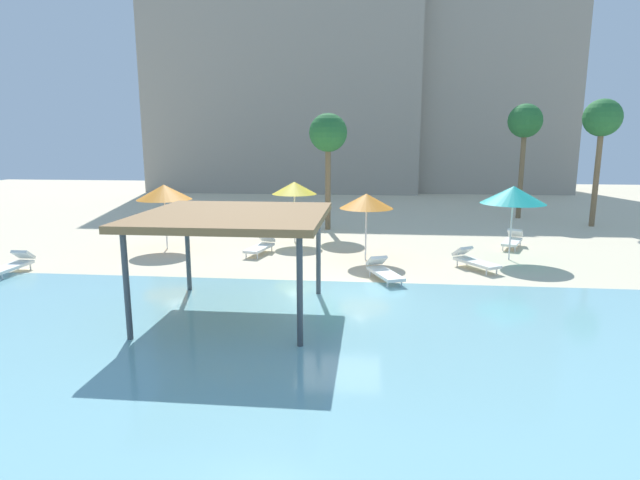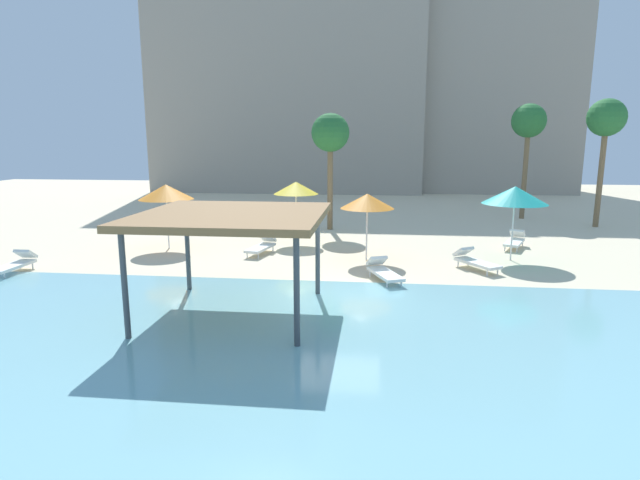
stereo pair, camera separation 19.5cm
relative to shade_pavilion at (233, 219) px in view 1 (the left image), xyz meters
The scene contains 17 objects.
ground_plane 4.14m from the shade_pavilion, 35.38° to the left, with size 80.00×80.00×0.00m, color beige.
lagoon_water 4.99m from the shade_pavilion, 52.06° to the right, with size 44.00×13.50×0.04m, color #7AB7C1.
shade_pavilion is the anchor object (origin of this frame).
beach_umbrella_yellow_0 9.89m from the shade_pavilion, 89.45° to the left, with size 1.99×1.99×2.71m.
beach_umbrella_teal_1 11.43m from the shade_pavilion, 39.42° to the left, with size 2.41×2.41×2.84m.
beach_umbrella_orange_2 7.47m from the shade_pavilion, 63.59° to the left, with size 2.03×2.03×2.55m.
beach_umbrella_orange_3 9.36m from the shade_pavilion, 122.77° to the left, with size 2.26×2.26×2.71m.
lounge_chair_0 5.91m from the shade_pavilion, 43.86° to the left, with size 1.28×1.98×0.74m.
lounge_chair_1 13.74m from the shade_pavilion, 45.15° to the left, with size 1.30×1.98×0.74m.
lounge_chair_2 7.72m from the shade_pavilion, 97.08° to the left, with size 0.98×1.98×0.74m.
lounge_chair_4 9.66m from the shade_pavilion, 158.88° to the left, with size 0.60×1.90×0.74m.
lounge_chair_5 9.40m from the shade_pavilion, 38.17° to the left, with size 1.54×1.91×0.74m.
palm_tree_0 13.51m from the shade_pavilion, 84.41° to the left, with size 1.90×1.90×5.82m.
palm_tree_1 21.94m from the shade_pavilion, 45.80° to the left, with size 1.90×1.90×6.57m.
palm_tree_2 21.99m from the shade_pavilion, 56.41° to the left, with size 1.90×1.90×6.51m.
hotel_block_0 36.35m from the shade_pavilion, 96.88° to the left, with size 23.03×11.30×19.75m, color #9E9384.
hotel_block_1 38.48m from the shade_pavilion, 72.07° to the left, with size 16.86×9.42×21.04m, color #9E9384.
Camera 1 is at (0.89, -14.68, 4.62)m, focal length 29.06 mm.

